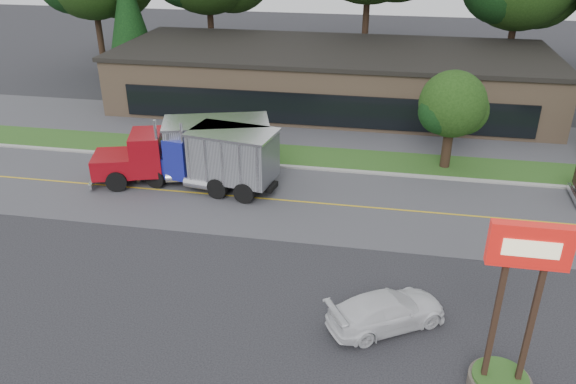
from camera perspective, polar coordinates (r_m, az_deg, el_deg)
name	(u,v)px	position (r m, az deg, el deg)	size (l,w,h in m)	color
ground	(201,303)	(22.09, -8.83, -11.12)	(140.00, 140.00, 0.00)	#3A3A40
road	(255,198)	(29.40, -3.33, -0.63)	(60.00, 8.00, 0.02)	#5D5D62
center_line	(255,198)	(29.40, -3.33, -0.63)	(60.00, 0.12, 0.01)	gold
curb	(272,166)	(33.09, -1.65, 2.63)	(60.00, 0.30, 0.12)	#9E9E99
grass_verge	(278,155)	(34.71, -1.04, 3.81)	(60.00, 3.40, 0.03)	#22551D
far_parking	(292,128)	(39.29, 0.40, 6.57)	(60.00, 7.00, 0.02)	#5D5D62
strip_mall	(331,78)	(44.11, 4.40, 11.44)	(32.00, 12.00, 4.00)	#917359
bilo_sign	(509,340)	(18.40, 21.52, -13.78)	(2.20, 1.90, 5.95)	#6B6054
evergreen_left	(128,15)	(52.11, -15.91, 16.87)	(4.45, 4.45, 10.10)	#382619
tree_verge	(453,107)	(33.12, 16.44, 8.27)	(4.00, 3.76, 5.70)	#382619
dump_truck_red	(193,149)	(31.22, -9.62, 4.36)	(9.84, 5.09, 3.36)	black
dump_truck_blue	(216,157)	(30.00, -7.33, 3.56)	(7.67, 3.78, 3.36)	black
rally_car	(387,310)	(20.77, 10.01, -11.77)	(1.79, 4.41, 1.28)	white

